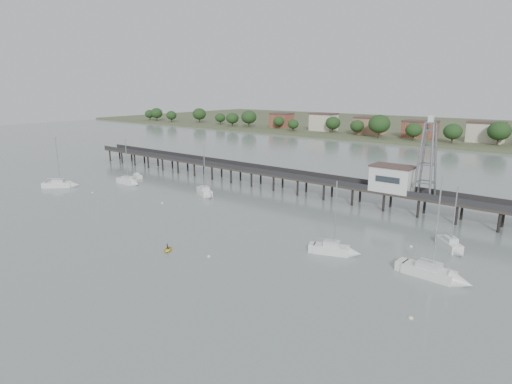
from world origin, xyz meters
TOP-DOWN VIEW (x-y plane):
  - ground_plane at (0.00, 0.00)m, footprint 500.00×500.00m
  - pier at (0.00, 60.00)m, footprint 150.00×5.00m
  - pier_building at (25.00, 60.00)m, footprint 8.40×5.40m
  - lattice_tower at (31.50, 60.00)m, footprint 3.20×3.20m
  - sailboat_b at (-36.89, 40.54)m, footprint 7.52×2.27m
  - sailboat_d at (42.89, 32.18)m, footprint 9.04×3.14m
  - sailboat_c at (28.23, 31.69)m, footprint 7.41×4.40m
  - sailboat_e at (41.41, 43.95)m, footprint 5.72×5.97m
  - sailboat_a at (-47.30, 28.24)m, footprint 7.44×7.42m
  - sailboat_f at (-12.85, 44.39)m, footprint 7.80×5.53m
  - white_tender at (-42.44, 46.94)m, footprint 3.91×2.51m
  - yellow_dinghy at (6.94, 16.40)m, footprint 1.61×1.42m
  - dinghy_occupant at (6.94, 16.40)m, footprint 0.41×0.99m
  - mooring_buoys at (8.21, 28.73)m, footprint 80.03×23.55m
  - far_shore at (0.36, 239.58)m, footprint 500.00×170.00m

SIDE VIEW (x-z plane):
  - ground_plane at x=0.00m, z-range 0.00..0.00m
  - yellow_dinghy at x=6.94m, z-range -1.17..1.17m
  - dinghy_occupant at x=6.94m, z-range -0.12..0.12m
  - mooring_buoys at x=8.21m, z-range -0.12..0.28m
  - white_tender at x=-42.44m, z-range -0.27..1.14m
  - sailboat_d at x=42.89m, z-range -6.68..7.95m
  - sailboat_a at x=-47.30m, z-range -6.08..7.37m
  - sailboat_f at x=-12.85m, z-range -5.70..6.99m
  - sailboat_b at x=-36.89m, z-range -5.58..6.88m
  - sailboat_c at x=28.23m, z-range -5.30..6.59m
  - sailboat_e at x=41.41m, z-range -4.73..6.04m
  - far_shore at x=0.36m, z-range -4.25..6.15m
  - pier at x=0.00m, z-range 1.04..6.54m
  - pier_building at x=25.00m, z-range 4.02..9.32m
  - lattice_tower at x=31.50m, z-range 3.35..18.85m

